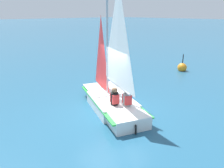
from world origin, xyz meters
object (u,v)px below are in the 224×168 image
(sailboat_main, at_px, (112,93))
(buoy_marker, at_px, (182,68))
(sailor_helm, at_px, (114,101))
(sailor_crew, at_px, (127,102))

(sailboat_main, xyz_separation_m, buoy_marker, (1.26, -7.73, -0.47))
(sailboat_main, xyz_separation_m, sailor_helm, (-0.50, 0.37, -0.07))
(sailor_crew, bearing_deg, sailboat_main, 16.52)
(sailor_helm, relative_size, sailor_crew, 1.00)
(sailor_helm, relative_size, buoy_marker, 0.94)
(sailor_helm, bearing_deg, sailboat_main, -13.97)
(sailboat_main, relative_size, sailor_helm, 4.32)
(sailor_crew, bearing_deg, buoy_marker, -52.56)
(sailboat_main, distance_m, sailor_crew, 0.89)
(sailor_crew, xyz_separation_m, buoy_marker, (2.14, -7.82, -0.40))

